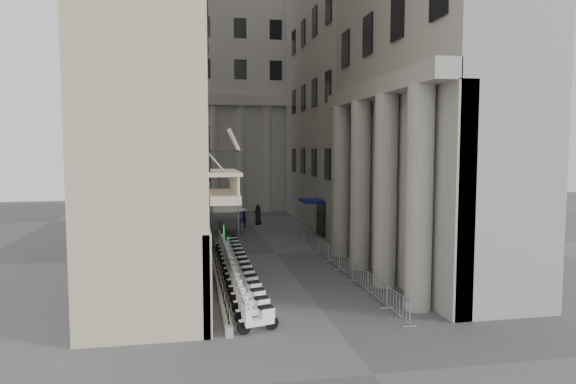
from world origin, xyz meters
The scene contains 35 objects.
ground centered at (0.00, 0.00, 0.00)m, with size 120.00×120.00×0.00m, color #474749.
left_building centered at (-7.50, 22.00, 17.00)m, with size 5.00×36.00×34.00m, color tan.
far_building centered at (0.00, 48.00, 15.00)m, with size 22.00×10.00×30.00m, color #A8A59F.
iron_fence centered at (-4.30, 18.00, 0.00)m, with size 0.30×28.00×1.40m, color black, non-canonical shape.
blue_awning centered at (4.15, 26.00, 0.00)m, with size 1.60×3.00×3.00m, color navy, non-canonical shape.
flag centered at (-4.00, 5.00, 0.00)m, with size 1.00×1.40×8.20m, color #9E0C11, non-canonical shape.
scooter_0 centered at (-3.12, 4.48, 0.00)m, with size 0.56×1.40×1.50m, color white, non-canonical shape.
scooter_1 centered at (-3.12, 5.76, 0.00)m, with size 0.56×1.40×1.50m, color white, non-canonical shape.
scooter_2 centered at (-3.12, 7.04, 0.00)m, with size 0.56×1.40×1.50m, color white, non-canonical shape.
scooter_3 centered at (-3.12, 8.32, 0.00)m, with size 0.56×1.40×1.50m, color white, non-canonical shape.
scooter_4 centered at (-3.12, 9.60, 0.00)m, with size 0.56×1.40×1.50m, color white, non-canonical shape.
scooter_5 centered at (-3.12, 10.88, 0.00)m, with size 0.56×1.40×1.50m, color white, non-canonical shape.
scooter_6 centered at (-3.12, 12.17, 0.00)m, with size 0.56×1.40×1.50m, color white, non-canonical shape.
scooter_7 centered at (-3.12, 13.45, 0.00)m, with size 0.56×1.40×1.50m, color white, non-canonical shape.
scooter_8 centered at (-3.12, 14.73, 0.00)m, with size 0.56×1.40×1.50m, color white, non-canonical shape.
scooter_9 centered at (-3.12, 16.01, 0.00)m, with size 0.56×1.40×1.50m, color white, non-canonical shape.
scooter_10 centered at (-3.12, 17.29, 0.00)m, with size 0.56×1.40×1.50m, color white, non-canonical shape.
scooter_11 centered at (-3.12, 18.57, 0.00)m, with size 0.56×1.40×1.50m, color white, non-canonical shape.
scooter_12 centered at (-3.12, 19.85, 0.00)m, with size 0.56×1.40×1.50m, color white, non-canonical shape.
scooter_13 centered at (-3.12, 21.13, 0.00)m, with size 0.56×1.40×1.50m, color white, non-canonical shape.
barrier_0 centered at (2.94, 5.07, 0.00)m, with size 0.60×2.40×1.10m, color #ABAEB3, non-canonical shape.
barrier_1 centered at (2.94, 7.57, 0.00)m, with size 0.60×2.40×1.10m, color #ABAEB3, non-canonical shape.
barrier_2 centered at (2.94, 10.07, 0.00)m, with size 0.60×2.40×1.10m, color #ABAEB3, non-canonical shape.
barrier_3 centered at (2.94, 12.57, 0.00)m, with size 0.60×2.40×1.10m, color #ABAEB3, non-canonical shape.
barrier_4 centered at (2.94, 15.07, 0.00)m, with size 0.60×2.40×1.10m, color #ABAEB3, non-canonical shape.
barrier_5 centered at (2.94, 17.57, 0.00)m, with size 0.60×2.40×1.10m, color #ABAEB3, non-canonical shape.
barrier_6 centered at (2.94, 20.07, 0.00)m, with size 0.60×2.40×1.10m, color #ABAEB3, non-canonical shape.
barrier_7 centered at (2.94, 22.57, 0.00)m, with size 0.60×2.40×1.10m, color #ABAEB3, non-canonical shape.
barrier_8 centered at (2.94, 25.07, 0.00)m, with size 0.60×2.40×1.10m, color #ABAEB3, non-canonical shape.
security_tent centered at (-3.04, 28.66, 2.44)m, with size 3.60×3.60×2.92m.
street_lamp centered at (-3.97, 22.56, 4.19)m, with size 2.21×0.98×7.11m.
info_kiosk centered at (-3.54, 21.74, 0.99)m, with size 0.32×0.93×1.96m.
pedestrian_a centered at (-1.02, 31.34, 0.96)m, with size 0.70×0.46×1.93m, color #0E0D36.
pedestrian_b centered at (0.87, 35.62, 0.81)m, with size 0.79×0.61×1.62m, color black.
pedestrian_c centered at (0.58, 32.78, 0.90)m, with size 0.88×0.58×1.81m, color black.
Camera 1 is at (-5.66, -15.03, 7.20)m, focal length 32.00 mm.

